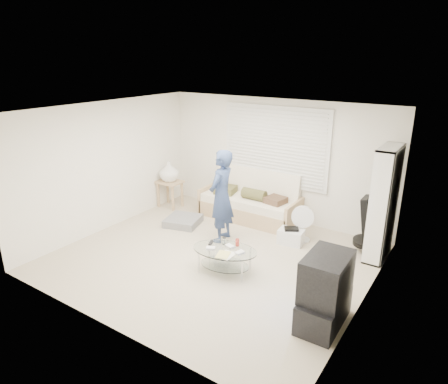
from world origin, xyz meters
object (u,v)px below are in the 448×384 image
Objects in this scene: futon_sofa at (250,203)px; tv_unit at (325,291)px; bookshelf at (383,204)px; coffee_table at (225,254)px.

tv_unit is (2.55, -2.54, 0.14)m from futon_sofa.
futon_sofa is 3.60m from tv_unit.
futon_sofa is at bearing 135.13° from tv_unit.
tv_unit is at bearing -93.15° from bookshelf.
bookshelf is 1.99× the size of tv_unit.
tv_unit is at bearing -12.56° from coffee_table.
coffee_table is (0.77, -2.14, -0.02)m from futon_sofa.
futon_sofa is 2.76m from bookshelf.
bookshelf is at bearing 86.85° from tv_unit.
coffee_table is (-1.90, -1.88, -0.65)m from bookshelf.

